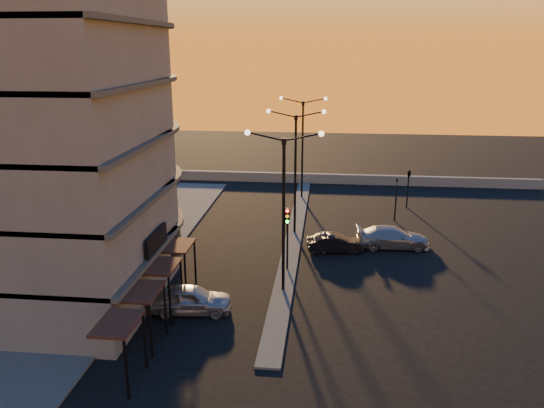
{
  "coord_description": "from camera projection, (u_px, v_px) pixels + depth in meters",
  "views": [
    {
      "loc": [
        2.42,
        -28.35,
        13.86
      ],
      "look_at": [
        -1.24,
        5.37,
        3.72
      ],
      "focal_mm": 35.0,
      "sensor_mm": 36.0,
      "label": 1
    }
  ],
  "objects": [
    {
      "name": "building",
      "position": [
        33.0,
        83.0,
        29.29
      ],
      "size": [
        14.35,
        17.08,
        25.0
      ],
      "color": "slate",
      "rests_on": "ground"
    },
    {
      "name": "parapet",
      "position": [
        324.0,
        179.0,
        55.64
      ],
      "size": [
        44.0,
        0.5,
        1.0
      ],
      "primitive_type": "cube",
      "color": "gray",
      "rests_on": "ground"
    },
    {
      "name": "car_wagon",
      "position": [
        393.0,
        237.0,
        37.85
      ],
      "size": [
        5.32,
        2.43,
        1.51
      ],
      "primitive_type": "imported",
      "rotation": [
        0.0,
        0.0,
        1.63
      ],
      "color": "#9A9CA1",
      "rests_on": "ground"
    },
    {
      "name": "signal_east_a",
      "position": [
        396.0,
        198.0,
        43.18
      ],
      "size": [
        0.13,
        0.16,
        3.6
      ],
      "color": "black",
      "rests_on": "ground"
    },
    {
      "name": "car_hatchback",
      "position": [
        190.0,
        299.0,
        28.55
      ],
      "size": [
        4.65,
        2.25,
        1.53
      ],
      "primitive_type": "imported",
      "rotation": [
        0.0,
        0.0,
        1.67
      ],
      "color": "#9FA0A6",
      "rests_on": "ground"
    },
    {
      "name": "signal_east_b",
      "position": [
        409.0,
        174.0,
        46.5
      ],
      "size": [
        0.42,
        1.99,
        3.6
      ],
      "color": "black",
      "rests_on": "ground"
    },
    {
      "name": "ground",
      "position": [
        283.0,
        291.0,
        31.22
      ],
      "size": [
        120.0,
        120.0,
        0.0
      ],
      "primitive_type": "plane",
      "color": "black",
      "rests_on": "ground"
    },
    {
      "name": "traffic_light_main",
      "position": [
        287.0,
        229.0,
        33.13
      ],
      "size": [
        0.28,
        0.44,
        4.25
      ],
      "color": "black",
      "rests_on": "ground"
    },
    {
      "name": "streetlamp_near",
      "position": [
        284.0,
        200.0,
        29.62
      ],
      "size": [
        4.32,
        0.32,
        9.51
      ],
      "color": "black",
      "rests_on": "ground"
    },
    {
      "name": "car_sedan",
      "position": [
        335.0,
        243.0,
        37.04
      ],
      "size": [
        4.02,
        1.93,
        1.27
      ],
      "primitive_type": "imported",
      "rotation": [
        0.0,
        0.0,
        1.73
      ],
      "color": "black",
      "rests_on": "ground"
    },
    {
      "name": "median",
      "position": [
        295.0,
        233.0,
        40.73
      ],
      "size": [
        1.2,
        36.0,
        0.12
      ],
      "primitive_type": "cube",
      "color": "#464643",
      "rests_on": "ground"
    },
    {
      "name": "streetlamp_far",
      "position": [
        303.0,
        140.0,
        48.67
      ],
      "size": [
        4.32,
        0.32,
        9.51
      ],
      "color": "black",
      "rests_on": "ground"
    },
    {
      "name": "streetlamp_mid",
      "position": [
        295.0,
        163.0,
        39.15
      ],
      "size": [
        4.32,
        0.32,
        9.51
      ],
      "color": "black",
      "rests_on": "ground"
    },
    {
      "name": "sidewalk_west",
      "position": [
        135.0,
        257.0,
        36.1
      ],
      "size": [
        5.0,
        40.0,
        0.12
      ],
      "primitive_type": "cube",
      "color": "#464643",
      "rests_on": "ground"
    }
  ]
}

